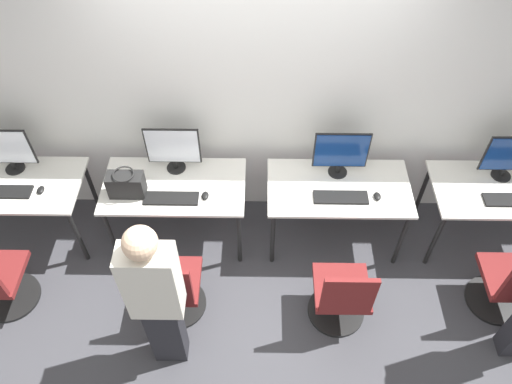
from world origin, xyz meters
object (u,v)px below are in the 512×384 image
(keyboard_right, at_px, (341,197))
(monitor_far_right, at_px, (511,156))
(monitor_far_left, at_px, (5,149))
(person_left, at_px, (156,297))
(keyboard_far_left, at_px, (4,192))
(office_chair_right, at_px, (341,297))
(mouse_right, at_px, (377,196))
(mouse_far_left, at_px, (41,190))
(keyboard_left, at_px, (171,198))
(office_chair_far_right, at_px, (510,286))
(handbag, at_px, (126,184))
(keyboard_far_right, at_px, (511,200))
(office_chair_left, at_px, (173,290))
(mouse_left, at_px, (205,196))
(monitor_left, at_px, (173,148))
(monitor_right, at_px, (341,153))

(keyboard_right, relative_size, monitor_far_right, 0.98)
(monitor_far_left, distance_m, person_left, 1.98)
(keyboard_far_left, distance_m, person_left, 1.81)
(keyboard_right, bearing_deg, office_chair_right, -91.26)
(keyboard_far_left, relative_size, office_chair_right, 0.53)
(keyboard_far_left, height_order, mouse_right, mouse_right)
(mouse_far_left, distance_m, mouse_right, 2.83)
(mouse_far_left, bearing_deg, office_chair_right, -16.87)
(mouse_far_left, relative_size, keyboard_left, 0.20)
(office_chair_far_right, height_order, handbag, handbag)
(office_chair_right, bearing_deg, mouse_right, 66.30)
(person_left, height_order, office_chair_far_right, person_left)
(monitor_far_right, bearing_deg, mouse_right, -166.68)
(mouse_far_left, height_order, keyboard_far_right, mouse_far_left)
(keyboard_left, xyz_separation_m, monitor_far_right, (2.83, 0.30, 0.23))
(monitor_far_left, bearing_deg, office_chair_left, -33.68)
(keyboard_left, bearing_deg, mouse_left, 6.00)
(office_chair_left, height_order, person_left, person_left)
(keyboard_far_left, distance_m, keyboard_far_right, 4.24)
(mouse_right, relative_size, keyboard_far_right, 0.20)
(monitor_left, distance_m, office_chair_left, 1.18)
(office_chair_left, relative_size, person_left, 0.53)
(office_chair_far_right, bearing_deg, monitor_far_left, 167.91)
(monitor_far_left, xyz_separation_m, keyboard_left, (1.41, -0.33, -0.23))
(mouse_right, bearing_deg, keyboard_right, -177.87)
(monitor_left, relative_size, keyboard_left, 1.02)
(person_left, height_order, mouse_right, person_left)
(person_left, xyz_separation_m, keyboard_right, (1.37, 1.04, -0.16))
(keyboard_far_left, relative_size, monitor_left, 0.98)
(person_left, distance_m, office_chair_right, 1.49)
(office_chair_left, xyz_separation_m, office_chair_right, (1.35, -0.05, 0.00))
(mouse_far_left, xyz_separation_m, person_left, (1.16, -1.08, 0.16))
(mouse_far_left, distance_m, handbag, 0.75)
(monitor_far_left, relative_size, office_chair_right, 0.54)
(keyboard_far_left, xyz_separation_m, monitor_far_right, (4.24, 0.25, 0.23))
(keyboard_far_left, bearing_deg, person_left, -35.96)
(monitor_far_right, bearing_deg, keyboard_far_right, -90.00)
(monitor_right, distance_m, monitor_far_right, 1.41)
(monitor_left, xyz_separation_m, mouse_right, (1.72, -0.32, -0.22))
(monitor_far_left, xyz_separation_m, keyboard_right, (2.83, -0.30, -0.23))
(keyboard_right, height_order, mouse_right, mouse_right)
(office_chair_left, bearing_deg, office_chair_far_right, 1.53)
(person_left, distance_m, monitor_right, 1.91)
(keyboard_left, bearing_deg, monitor_right, 13.00)
(keyboard_left, xyz_separation_m, office_chair_right, (1.40, -0.69, -0.39))
(office_chair_right, bearing_deg, keyboard_right, 88.74)
(mouse_right, distance_m, keyboard_far_right, 1.11)
(monitor_far_left, relative_size, keyboard_far_right, 1.02)
(keyboard_far_left, relative_size, keyboard_far_right, 1.00)
(monitor_right, height_order, mouse_right, monitor_right)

